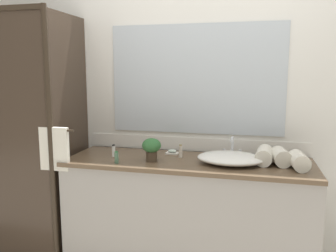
# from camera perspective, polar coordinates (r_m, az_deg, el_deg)

# --- Properties ---
(wall_back_with_mirror) EXTENTS (4.40, 0.06, 2.60)m
(wall_back_with_mirror) POSITION_cam_1_polar(r_m,az_deg,el_deg) (2.82, 4.63, 4.03)
(wall_back_with_mirror) COLOR silver
(wall_back_with_mirror) RESTS_ON ground_plane
(vanity_cabinet) EXTENTS (1.80, 0.58, 0.90)m
(vanity_cabinet) POSITION_cam_1_polar(r_m,az_deg,el_deg) (2.71, 3.23, -14.84)
(vanity_cabinet) COLOR #9E9993
(vanity_cabinet) RESTS_ON ground_plane
(shower_enclosure) EXTENTS (1.20, 0.59, 2.00)m
(shower_enclosure) POSITION_cam_1_polar(r_m,az_deg,el_deg) (2.88, -23.32, -2.14)
(shower_enclosure) COLOR #2D2319
(shower_enclosure) RESTS_ON ground_plane
(sink_basin) EXTENTS (0.47, 0.36, 0.08)m
(sink_basin) POSITION_cam_1_polar(r_m,az_deg,el_deg) (2.50, 10.24, -5.22)
(sink_basin) COLOR white
(sink_basin) RESTS_ON vanity_cabinet
(faucet) EXTENTS (0.17, 0.16, 0.16)m
(faucet) POSITION_cam_1_polar(r_m,az_deg,el_deg) (2.68, 10.51, -3.91)
(faucet) COLOR silver
(faucet) RESTS_ON vanity_cabinet
(potted_plant) EXTENTS (0.14, 0.14, 0.17)m
(potted_plant) POSITION_cam_1_polar(r_m,az_deg,el_deg) (2.52, -2.72, -3.55)
(potted_plant) COLOR #473828
(potted_plant) RESTS_ON vanity_cabinet
(soap_dish) EXTENTS (0.10, 0.07, 0.04)m
(soap_dish) POSITION_cam_1_polar(r_m,az_deg,el_deg) (2.74, 0.71, -4.33)
(soap_dish) COLOR silver
(soap_dish) RESTS_ON vanity_cabinet
(amenity_bottle_body_wash) EXTENTS (0.03, 0.03, 0.10)m
(amenity_bottle_body_wash) POSITION_cam_1_polar(r_m,az_deg,el_deg) (2.63, 2.08, -4.17)
(amenity_bottle_body_wash) COLOR silver
(amenity_bottle_body_wash) RESTS_ON vanity_cabinet
(amenity_bottle_shampoo) EXTENTS (0.03, 0.03, 0.09)m
(amenity_bottle_shampoo) POSITION_cam_1_polar(r_m,az_deg,el_deg) (2.49, -8.48, -5.14)
(amenity_bottle_shampoo) COLOR #4C7056
(amenity_bottle_shampoo) RESTS_ON vanity_cabinet
(amenity_bottle_conditioner) EXTENTS (0.03, 0.03, 0.09)m
(amenity_bottle_conditioner) POSITION_cam_1_polar(r_m,az_deg,el_deg) (2.68, -8.94, -4.06)
(amenity_bottle_conditioner) COLOR white
(amenity_bottle_conditioner) RESTS_ON vanity_cabinet
(rolled_towel_near_edge) EXTENTS (0.13, 0.21, 0.11)m
(rolled_towel_near_edge) POSITION_cam_1_polar(r_m,az_deg,el_deg) (2.48, 20.73, -5.38)
(rolled_towel_near_edge) COLOR silver
(rolled_towel_near_edge) RESTS_ON vanity_cabinet
(rolled_towel_middle) EXTENTS (0.14, 0.21, 0.12)m
(rolled_towel_middle) POSITION_cam_1_polar(r_m,az_deg,el_deg) (2.54, 18.05, -4.83)
(rolled_towel_middle) COLOR silver
(rolled_towel_middle) RESTS_ON vanity_cabinet
(rolled_towel_far_edge) EXTENTS (0.14, 0.24, 0.12)m
(rolled_towel_far_edge) POSITION_cam_1_polar(r_m,az_deg,el_deg) (2.55, 15.55, -4.69)
(rolled_towel_far_edge) COLOR silver
(rolled_towel_far_edge) RESTS_ON vanity_cabinet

